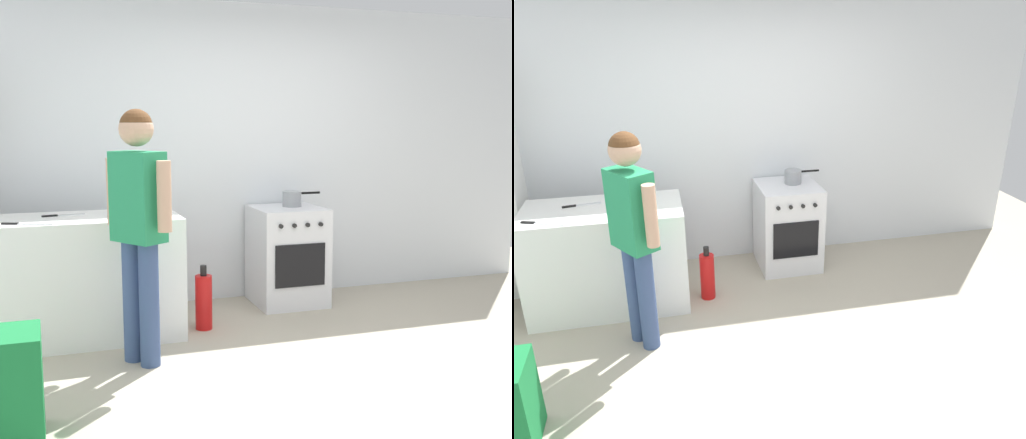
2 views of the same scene
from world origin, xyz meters
The scene contains 9 objects.
ground_plane centered at (0.00, 0.00, 0.00)m, with size 8.00×8.00×0.00m, color #ADA38E.
back_wall centered at (0.00, 1.95, 1.30)m, with size 6.00×0.10×2.60m, color silver.
counter_unit centered at (-1.35, 1.20, 0.45)m, with size 1.30×0.70×0.90m, color white.
oven_left centered at (0.35, 1.58, 0.43)m, with size 0.59×0.62×0.85m.
pot centered at (0.41, 1.62, 0.92)m, with size 0.35×0.17×0.13m.
knife_bread centered at (-1.77, 0.95, 0.90)m, with size 0.34×0.15×0.01m.
knife_chef centered at (-1.53, 1.30, 0.90)m, with size 0.31×0.08×0.01m.
person centered at (-1.08, 0.54, 1.00)m, with size 0.35×0.49×1.66m.
fire_extinguisher centered at (-0.52, 1.10, 0.22)m, with size 0.13×0.13×0.50m.
Camera 1 is at (-1.65, -3.55, 1.57)m, focal length 45.00 mm.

